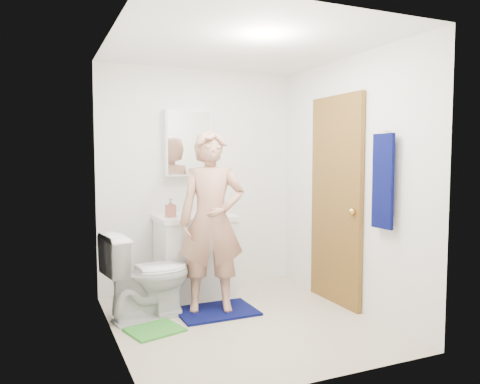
% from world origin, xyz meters
% --- Properties ---
extents(floor, '(2.20, 2.40, 0.02)m').
position_xyz_m(floor, '(0.00, 0.00, -0.01)').
color(floor, beige).
rests_on(floor, ground).
extents(ceiling, '(2.20, 2.40, 0.02)m').
position_xyz_m(ceiling, '(0.00, 0.00, 2.41)').
color(ceiling, white).
rests_on(ceiling, ground).
extents(wall_back, '(2.20, 0.02, 2.40)m').
position_xyz_m(wall_back, '(0.00, 1.21, 1.20)').
color(wall_back, white).
rests_on(wall_back, ground).
extents(wall_front, '(2.20, 0.02, 2.40)m').
position_xyz_m(wall_front, '(0.00, -1.21, 1.20)').
color(wall_front, white).
rests_on(wall_front, ground).
extents(wall_left, '(0.02, 2.40, 2.40)m').
position_xyz_m(wall_left, '(-1.11, 0.00, 1.20)').
color(wall_left, white).
rests_on(wall_left, ground).
extents(wall_right, '(0.02, 2.40, 2.40)m').
position_xyz_m(wall_right, '(1.11, 0.00, 1.20)').
color(wall_right, white).
rests_on(wall_right, ground).
extents(vanity_cabinet, '(0.75, 0.55, 0.80)m').
position_xyz_m(vanity_cabinet, '(-0.15, 0.91, 0.40)').
color(vanity_cabinet, white).
rests_on(vanity_cabinet, floor).
extents(countertop, '(0.79, 0.59, 0.05)m').
position_xyz_m(countertop, '(-0.15, 0.91, 0.83)').
color(countertop, white).
rests_on(countertop, vanity_cabinet).
extents(sink_basin, '(0.40, 0.40, 0.03)m').
position_xyz_m(sink_basin, '(-0.15, 0.91, 0.84)').
color(sink_basin, white).
rests_on(sink_basin, countertop).
extents(faucet, '(0.03, 0.03, 0.12)m').
position_xyz_m(faucet, '(-0.15, 1.09, 0.91)').
color(faucet, silver).
rests_on(faucet, countertop).
extents(medicine_cabinet, '(0.50, 0.12, 0.70)m').
position_xyz_m(medicine_cabinet, '(-0.15, 1.14, 1.60)').
color(medicine_cabinet, white).
rests_on(medicine_cabinet, wall_back).
extents(mirror_panel, '(0.46, 0.01, 0.66)m').
position_xyz_m(mirror_panel, '(-0.15, 1.08, 1.60)').
color(mirror_panel, white).
rests_on(mirror_panel, wall_back).
extents(door, '(0.05, 0.80, 2.05)m').
position_xyz_m(door, '(1.07, 0.15, 1.02)').
color(door, olive).
rests_on(door, ground).
extents(door_knob, '(0.07, 0.07, 0.07)m').
position_xyz_m(door_knob, '(1.03, -0.17, 0.95)').
color(door_knob, gold).
rests_on(door_knob, door).
extents(towel, '(0.03, 0.24, 0.80)m').
position_xyz_m(towel, '(1.03, -0.57, 1.25)').
color(towel, '#080C4B').
rests_on(towel, wall_right).
extents(towel_hook, '(0.06, 0.02, 0.02)m').
position_xyz_m(towel_hook, '(1.07, -0.57, 1.67)').
color(towel_hook, silver).
rests_on(towel_hook, wall_right).
extents(toilet, '(0.83, 0.56, 0.79)m').
position_xyz_m(toilet, '(-0.75, 0.44, 0.39)').
color(toilet, white).
rests_on(toilet, floor).
extents(bath_mat, '(0.72, 0.52, 0.02)m').
position_xyz_m(bath_mat, '(-0.13, 0.32, 0.01)').
color(bath_mat, '#080C4B').
rests_on(bath_mat, floor).
extents(green_rug, '(0.50, 0.46, 0.02)m').
position_xyz_m(green_rug, '(-0.77, 0.09, 0.01)').
color(green_rug, green).
rests_on(green_rug, floor).
extents(soap_dispenser, '(0.10, 0.11, 0.18)m').
position_xyz_m(soap_dispenser, '(-0.42, 0.87, 0.94)').
color(soap_dispenser, '#AC5F50').
rests_on(soap_dispenser, countertop).
extents(toothbrush_cup, '(0.14, 0.14, 0.09)m').
position_xyz_m(toothbrush_cup, '(0.03, 1.02, 0.90)').
color(toothbrush_cup, '#63397F').
rests_on(toothbrush_cup, countertop).
extents(man, '(0.70, 0.56, 1.67)m').
position_xyz_m(man, '(-0.16, 0.37, 0.86)').
color(man, tan).
rests_on(man, bath_mat).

